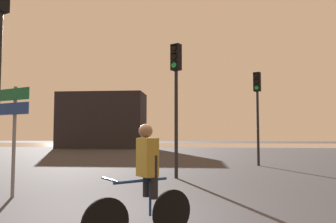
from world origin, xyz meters
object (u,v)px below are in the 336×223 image
object	(u,v)px
traffic_light_center	(176,84)
cyclist	(145,181)
traffic_light_far_right	(257,100)
distant_building	(102,121)
direction_sign_post	(14,120)

from	to	relation	value
traffic_light_center	cyclist	world-z (taller)	traffic_light_center
traffic_light_far_right	traffic_light_center	world-z (taller)	traffic_light_center
traffic_light_center	cyclist	size ratio (longest dim) A/B	2.80
distant_building	traffic_light_far_right	world-z (taller)	distant_building
traffic_light_center	direction_sign_post	bearing A→B (deg)	75.59
distant_building	cyclist	world-z (taller)	distant_building
distant_building	cyclist	xyz separation A→B (m)	(9.08, -28.62, -2.02)
traffic_light_far_right	cyclist	xyz separation A→B (m)	(-3.56, -11.03, -2.22)
traffic_light_far_right	cyclist	world-z (taller)	traffic_light_far_right
direction_sign_post	traffic_light_far_right	bearing A→B (deg)	-106.71
distant_building	traffic_light_center	size ratio (longest dim) A/B	1.91
traffic_light_center	traffic_light_far_right	bearing A→B (deg)	-97.03
traffic_light_center	direction_sign_post	distance (m)	5.30
cyclist	distant_building	bearing A→B (deg)	-22.61
distant_building	cyclist	size ratio (longest dim) A/B	5.35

